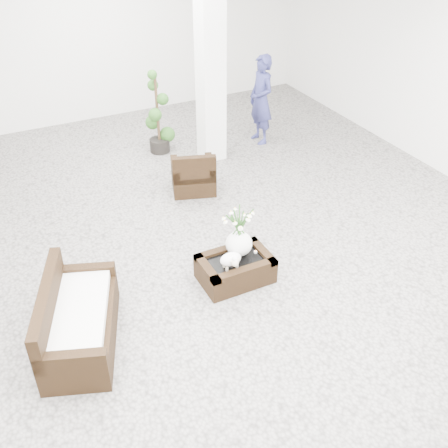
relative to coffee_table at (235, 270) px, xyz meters
name	(u,v)px	position (x,y,z in m)	size (l,w,h in m)	color
ground	(221,258)	(0.03, 0.48, -0.16)	(11.00, 11.00, 0.00)	gray
column	(210,61)	(1.23, 3.28, 1.59)	(0.40, 0.40, 3.50)	white
coffee_table	(235,270)	(0.00, 0.00, 0.00)	(0.90, 0.60, 0.31)	black
sheep_figurine	(231,260)	(-0.12, -0.10, 0.26)	(0.28, 0.23, 0.21)	white
planter_narcissus	(239,228)	(0.10, 0.10, 0.56)	(0.44, 0.44, 0.80)	white
tealight	(255,252)	(0.30, 0.02, 0.17)	(0.04, 0.04, 0.03)	white
armchair	(193,169)	(0.46, 2.35, 0.21)	(0.68, 0.65, 0.72)	black
loveseat	(79,315)	(-2.02, -0.20, 0.24)	(1.48, 0.71, 0.79)	black
topiary	(157,113)	(0.46, 3.90, 0.60)	(0.41, 0.41, 1.52)	#234A18
shopper	(261,100)	(2.34, 3.46, 0.67)	(0.60, 0.40, 1.66)	navy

